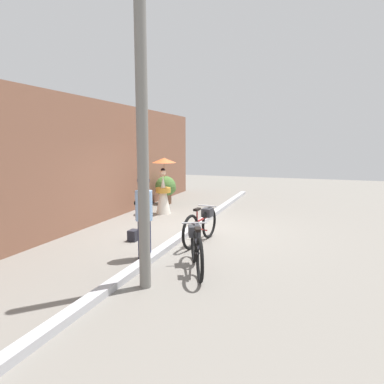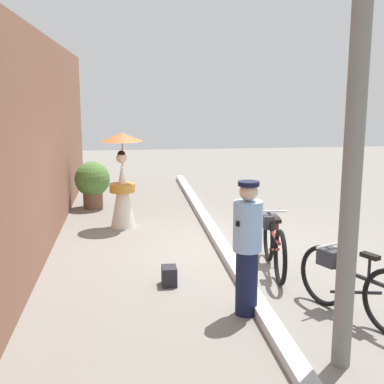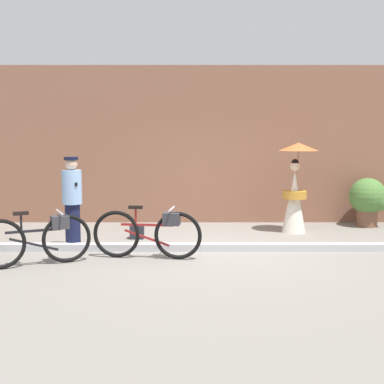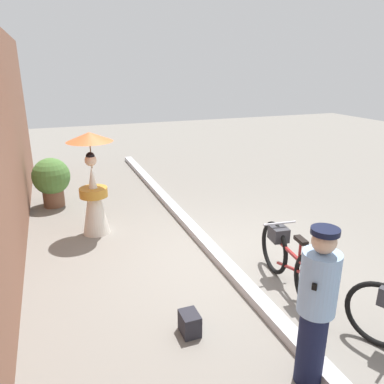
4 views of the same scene
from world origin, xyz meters
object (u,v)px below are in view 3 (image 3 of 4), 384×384
Objects in this scene: backpack_on_pavement at (135,232)px; bicycle_far_side at (148,232)px; bicycle_near_officer at (35,238)px; person_with_parasol at (293,188)px; person_officer at (70,200)px; potted_plant_by_door at (366,199)px.

bicycle_far_side is at bearing -76.18° from backpack_on_pavement.
person_with_parasol is at bearing 30.83° from bicycle_near_officer.
person_officer is 1.50m from backpack_on_pavement.
bicycle_far_side is 0.97× the size of person_with_parasol.
bicycle_near_officer is 0.87× the size of person_with_parasol.
potted_plant_by_door reaches higher than bicycle_far_side.
bicycle_near_officer is 7.01m from potted_plant_by_door.
person_officer reaches higher than backpack_on_pavement.
bicycle_far_side is 5.35m from potted_plant_by_door.
person_officer is 4.42m from person_with_parasol.
bicycle_near_officer is 5.18m from person_with_parasol.
potted_plant_by_door is (6.17, 3.32, 0.18)m from bicycle_near_officer.
potted_plant_by_door reaches higher than bicycle_near_officer.
person_with_parasol reaches higher than backpack_on_pavement.
bicycle_far_side is 1.67× the size of potted_plant_by_door.
backpack_on_pavement is (1.28, 2.00, -0.29)m from bicycle_near_officer.
person_with_parasol is at bearing 19.32° from person_officer.
bicycle_near_officer is at bearing -165.10° from bicycle_far_side.
bicycle_near_officer is 6.09× the size of backpack_on_pavement.
person_with_parasol is at bearing 38.52° from bicycle_far_side.
person_with_parasol reaches higher than potted_plant_by_door.
person_with_parasol is 1.89m from potted_plant_by_door.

